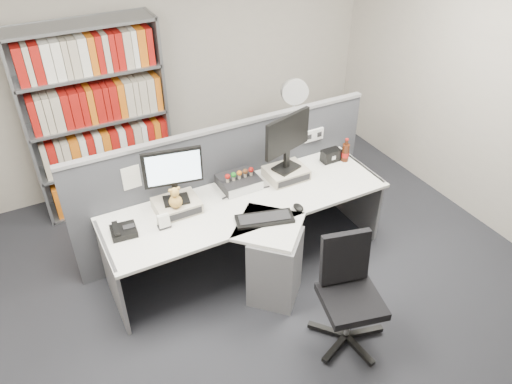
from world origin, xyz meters
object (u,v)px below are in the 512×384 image
monitor_left (173,172)px  desk_fan (294,95)px  office_chair (348,290)px  filing_cabinet (292,146)px  mouse (298,207)px  cola_bottle (345,153)px  keyboard (265,219)px  desktop_pc (239,182)px  speaker (331,155)px  desk_calendar (164,222)px  desk_phone (123,231)px  monitor_right (287,138)px  shelving_unit (98,122)px  desk (259,237)px

monitor_left → desk_fan: monitor_left is taller
office_chair → filing_cabinet: bearing=68.7°
mouse → cola_bottle: size_ratio=0.49×
cola_bottle → desk_fan: bearing=88.7°
cola_bottle → keyboard: bearing=-158.3°
mouse → filing_cabinet: size_ratio=0.18×
desktop_pc → speaker: bearing=-1.7°
speaker → desk_calendar: bearing=-173.1°
monitor_left → desktop_pc: 0.73m
speaker → desk_phone: bearing=-176.1°
monitor_right → office_chair: bearing=-98.8°
speaker → shelving_unit: shelving_unit is taller
cola_bottle → monitor_left: bearing=179.6°
desk_calendar → speaker: desk_calendar is taller
desktop_pc → keyboard: desktop_pc is taller
desktop_pc → desk_fan: (1.16, 0.93, 0.25)m
monitor_left → filing_cabinet: size_ratio=0.72×
monitor_left → desktop_pc: size_ratio=1.43×
monitor_left → mouse: size_ratio=4.11×
shelving_unit → speaker: bearing=-36.0°
mouse → desk_fan: 1.76m
mouse → cola_bottle: 0.97m
monitor_right → cola_bottle: (0.68, -0.01, -0.34)m
cola_bottle → shelving_unit: 2.55m
desktop_pc → shelving_unit: (-0.94, 1.38, 0.21)m
mouse → filing_cabinet: (0.87, 1.50, -0.39)m
shelving_unit → filing_cabinet: shelving_unit is taller
office_chair → desktop_pc: bearing=100.5°
desktop_pc → office_chair: size_ratio=0.38×
desk_phone → desk_calendar: bearing=-12.5°
desktop_pc → cola_bottle: cola_bottle is taller
mouse → desk_calendar: (-1.12, 0.32, 0.03)m
desktop_pc → filing_cabinet: size_ratio=0.51×
monitor_right → office_chair: (-0.20, -1.31, -0.65)m
desktop_pc → desk_fan: bearing=38.8°
monitor_right → filing_cabinet: (0.70, 1.02, -0.80)m
monitor_left → monitor_right: monitor_right is taller
desktop_pc → shelving_unit: shelving_unit is taller
cola_bottle → desk: bearing=-162.5°
monitor_left → desktop_pc: bearing=7.2°
shelving_unit → mouse: bearing=-57.7°
keyboard → mouse: size_ratio=4.28×
monitor_right → desk_phone: (-1.60, -0.10, -0.40)m
monitor_left → desktop_pc: (0.64, 0.08, -0.35)m
desk → keyboard: bearing=-88.5°
desk → speaker: bearing=22.5°
desktop_pc → office_chair: office_chair is taller
office_chair → desk_fan: bearing=68.7°
desk → mouse: size_ratio=21.20×
filing_cabinet → monitor_right: bearing=-124.7°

